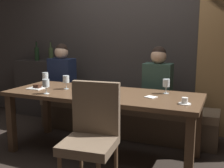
{
  "coord_description": "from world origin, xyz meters",
  "views": [
    {
      "loc": [
        1.3,
        -2.77,
        1.4
      ],
      "look_at": [
        0.11,
        0.04,
        0.84
      ],
      "focal_mm": 44.15,
      "sensor_mm": 36.0,
      "label": 1
    }
  ],
  "objects_px": {
    "diner_redhead": "(62,72)",
    "wine_glass_near_right": "(66,80)",
    "chair_near_side": "(92,131)",
    "wine_glass_end_right": "(45,76)",
    "dining_table": "(102,100)",
    "banquette_bench": "(123,119)",
    "wine_bottle_pale_label": "(51,54)",
    "wine_glass_center_back": "(107,88)",
    "espresso_cup": "(185,101)",
    "wine_glass_far_left": "(166,84)",
    "wine_bottle_dark_red": "(37,53)",
    "dessert_plate": "(37,87)",
    "diner_bearded": "(158,79)",
    "wine_glass_end_left": "(46,83)"
  },
  "relations": [
    {
      "from": "espresso_cup",
      "to": "wine_glass_far_left",
      "type": "bearing_deg",
      "value": 123.58
    },
    {
      "from": "wine_glass_center_back",
      "to": "wine_glass_end_left",
      "type": "xyz_separation_m",
      "value": [
        -0.72,
        -0.06,
        0.0
      ]
    },
    {
      "from": "wine_glass_far_left",
      "to": "dessert_plate",
      "type": "relative_size",
      "value": 0.86
    },
    {
      "from": "wine_bottle_pale_label",
      "to": "dessert_plate",
      "type": "relative_size",
      "value": 1.72
    },
    {
      "from": "espresso_cup",
      "to": "wine_glass_end_right",
      "type": "bearing_deg",
      "value": 170.3
    },
    {
      "from": "banquette_bench",
      "to": "wine_glass_center_back",
      "type": "xyz_separation_m",
      "value": [
        0.17,
        -0.94,
        0.62
      ]
    },
    {
      "from": "wine_glass_center_back",
      "to": "wine_glass_far_left",
      "type": "bearing_deg",
      "value": 43.22
    },
    {
      "from": "wine_bottle_dark_red",
      "to": "wine_glass_center_back",
      "type": "xyz_separation_m",
      "value": [
        1.87,
        -1.27,
        -0.22
      ]
    },
    {
      "from": "wine_glass_near_right",
      "to": "espresso_cup",
      "type": "distance_m",
      "value": 1.44
    },
    {
      "from": "dining_table",
      "to": "wine_glass_far_left",
      "type": "distance_m",
      "value": 0.74
    },
    {
      "from": "wine_bottle_pale_label",
      "to": "wine_glass_far_left",
      "type": "xyz_separation_m",
      "value": [
        2.09,
        -0.81,
        -0.22
      ]
    },
    {
      "from": "diner_bearded",
      "to": "wine_glass_end_right",
      "type": "height_order",
      "value": "diner_bearded"
    },
    {
      "from": "wine_glass_center_back",
      "to": "wine_glass_end_right",
      "type": "bearing_deg",
      "value": 159.83
    },
    {
      "from": "banquette_bench",
      "to": "wine_bottle_dark_red",
      "type": "relative_size",
      "value": 7.67
    },
    {
      "from": "wine_glass_far_left",
      "to": "wine_glass_end_right",
      "type": "bearing_deg",
      "value": -176.88
    },
    {
      "from": "wine_glass_end_left",
      "to": "wine_glass_near_right",
      "type": "xyz_separation_m",
      "value": [
        0.06,
        0.31,
        -0.0
      ]
    },
    {
      "from": "dining_table",
      "to": "banquette_bench",
      "type": "distance_m",
      "value": 0.82
    },
    {
      "from": "banquette_bench",
      "to": "wine_glass_end_left",
      "type": "bearing_deg",
      "value": -118.68
    },
    {
      "from": "wine_bottle_dark_red",
      "to": "wine_bottle_pale_label",
      "type": "bearing_deg",
      "value": 1.43
    },
    {
      "from": "wine_bottle_pale_label",
      "to": "wine_glass_far_left",
      "type": "height_order",
      "value": "wine_bottle_pale_label"
    },
    {
      "from": "dessert_plate",
      "to": "diner_redhead",
      "type": "bearing_deg",
      "value": 100.83
    },
    {
      "from": "wine_glass_end_right",
      "to": "espresso_cup",
      "type": "distance_m",
      "value": 1.85
    },
    {
      "from": "diner_redhead",
      "to": "wine_glass_near_right",
      "type": "height_order",
      "value": "diner_redhead"
    },
    {
      "from": "wine_bottle_pale_label",
      "to": "wine_glass_center_back",
      "type": "height_order",
      "value": "wine_bottle_pale_label"
    },
    {
      "from": "dining_table",
      "to": "chair_near_side",
      "type": "bearing_deg",
      "value": -71.91
    },
    {
      "from": "wine_glass_end_right",
      "to": "wine_glass_far_left",
      "type": "relative_size",
      "value": 1.0
    },
    {
      "from": "wine_glass_center_back",
      "to": "wine_glass_near_right",
      "type": "distance_m",
      "value": 0.71
    },
    {
      "from": "wine_bottle_dark_red",
      "to": "wine_glass_end_right",
      "type": "bearing_deg",
      "value": -47.35
    },
    {
      "from": "espresso_cup",
      "to": "banquette_bench",
      "type": "bearing_deg",
      "value": 137.4
    },
    {
      "from": "wine_glass_end_right",
      "to": "wine_glass_center_back",
      "type": "height_order",
      "value": "same"
    },
    {
      "from": "wine_glass_center_back",
      "to": "dessert_plate",
      "type": "relative_size",
      "value": 0.86
    },
    {
      "from": "chair_near_side",
      "to": "wine_bottle_pale_label",
      "type": "height_order",
      "value": "wine_bottle_pale_label"
    },
    {
      "from": "banquette_bench",
      "to": "dessert_plate",
      "type": "distance_m",
      "value": 1.27
    },
    {
      "from": "wine_glass_end_right",
      "to": "wine_glass_end_left",
      "type": "bearing_deg",
      "value": -52.84
    },
    {
      "from": "wine_bottle_dark_red",
      "to": "wine_glass_far_left",
      "type": "height_order",
      "value": "wine_bottle_dark_red"
    },
    {
      "from": "diner_bearded",
      "to": "espresso_cup",
      "type": "height_order",
      "value": "diner_bearded"
    },
    {
      "from": "wine_glass_near_right",
      "to": "espresso_cup",
      "type": "xyz_separation_m",
      "value": [
        1.43,
        -0.18,
        -0.09
      ]
    },
    {
      "from": "diner_redhead",
      "to": "wine_bottle_pale_label",
      "type": "xyz_separation_m",
      "value": [
        -0.43,
        0.35,
        0.24
      ]
    },
    {
      "from": "dining_table",
      "to": "wine_glass_end_left",
      "type": "bearing_deg",
      "value": -151.37
    },
    {
      "from": "wine_glass_center_back",
      "to": "wine_glass_end_left",
      "type": "bearing_deg",
      "value": -175.62
    },
    {
      "from": "diner_redhead",
      "to": "wine_glass_end_left",
      "type": "distance_m",
      "value": 1.08
    },
    {
      "from": "wine_glass_far_left",
      "to": "espresso_cup",
      "type": "bearing_deg",
      "value": -56.42
    },
    {
      "from": "wine_glass_end_left",
      "to": "dessert_plate",
      "type": "xyz_separation_m",
      "value": [
        -0.28,
        0.2,
        -0.1
      ]
    },
    {
      "from": "chair_near_side",
      "to": "wine_glass_end_right",
      "type": "relative_size",
      "value": 5.98
    },
    {
      "from": "diner_bearded",
      "to": "wine_bottle_dark_red",
      "type": "relative_size",
      "value": 2.43
    },
    {
      "from": "diner_bearded",
      "to": "dessert_plate",
      "type": "height_order",
      "value": "diner_bearded"
    },
    {
      "from": "wine_glass_end_right",
      "to": "wine_glass_near_right",
      "type": "distance_m",
      "value": 0.42
    },
    {
      "from": "banquette_bench",
      "to": "wine_glass_end_right",
      "type": "relative_size",
      "value": 15.24
    },
    {
      "from": "diner_redhead",
      "to": "diner_bearded",
      "type": "distance_m",
      "value": 1.45
    },
    {
      "from": "wine_bottle_dark_red",
      "to": "espresso_cup",
      "type": "height_order",
      "value": "wine_bottle_dark_red"
    }
  ]
}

